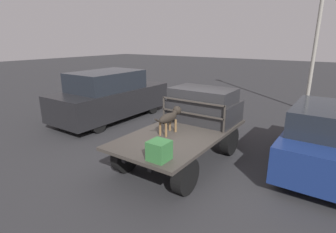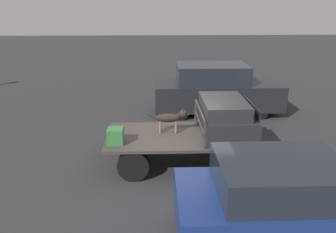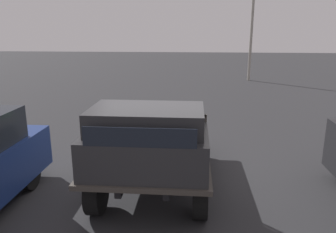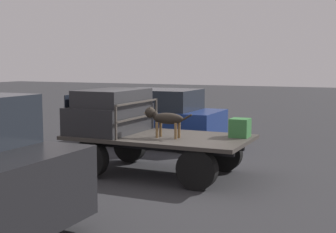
# 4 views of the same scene
# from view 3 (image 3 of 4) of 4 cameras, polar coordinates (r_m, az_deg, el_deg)

# --- Properties ---
(ground_plane) EXTENTS (80.00, 80.00, 0.00)m
(ground_plane) POSITION_cam_3_polar(r_m,az_deg,el_deg) (6.86, -2.04, -11.33)
(ground_plane) COLOR #2D2D30
(flatbed_truck) EXTENTS (3.94, 2.06, 0.86)m
(flatbed_truck) POSITION_cam_3_polar(r_m,az_deg,el_deg) (6.61, -2.09, -6.47)
(flatbed_truck) COLOR black
(flatbed_truck) RESTS_ON ground
(truck_cab) EXTENTS (1.32, 1.94, 0.98)m
(truck_cab) POSITION_cam_3_polar(r_m,az_deg,el_deg) (5.22, -3.75, -4.18)
(truck_cab) COLOR #28282B
(truck_cab) RESTS_ON flatbed_truck
(truck_headboard) EXTENTS (0.04, 1.94, 0.73)m
(truck_headboard) POSITION_cam_3_polar(r_m,az_deg,el_deg) (5.87, -2.76, -1.74)
(truck_headboard) COLOR #3D3833
(truck_headboard) RESTS_ON flatbed_truck
(dog) EXTENTS (1.12, 0.24, 0.67)m
(dog) POSITION_cam_3_polar(r_m,az_deg,el_deg) (6.57, -0.08, -0.53)
(dog) COLOR brown
(dog) RESTS_ON flatbed_truck
(cargo_crate) EXTENTS (0.40, 0.40, 0.40)m
(cargo_crate) POSITION_cam_3_polar(r_m,az_deg,el_deg) (8.12, -4.34, 0.83)
(cargo_crate) COLOR #337038
(cargo_crate) RESTS_ON flatbed_truck
(light_pole_far) EXTENTS (0.40, 0.40, 6.52)m
(light_pole_far) POSITION_cam_3_polar(r_m,az_deg,el_deg) (20.72, 14.53, 17.14)
(light_pole_far) COLOR gray
(light_pole_far) RESTS_ON ground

